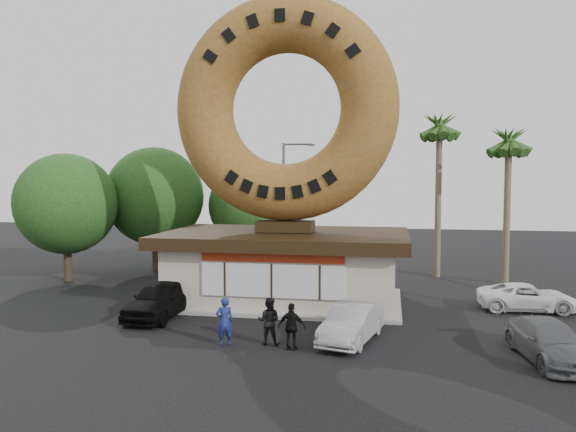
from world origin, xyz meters
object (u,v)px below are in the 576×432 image
(donut_shop, at_px, (285,264))
(giant_donut, at_px, (285,109))
(person_right, at_px, (292,327))
(car_silver, at_px, (352,323))
(person_center, at_px, (269,321))
(person_left, at_px, (225,321))
(car_white, at_px, (528,297))
(street_lamp, at_px, (286,198))
(car_grey, at_px, (550,342))
(car_black, at_px, (159,299))

(donut_shop, relative_size, giant_donut, 1.09)
(giant_donut, height_order, person_right, giant_donut)
(giant_donut, xyz_separation_m, car_silver, (3.48, -5.81, -8.29))
(person_center, distance_m, car_silver, 2.96)
(person_left, height_order, car_white, person_left)
(street_lamp, height_order, car_grey, street_lamp)
(person_center, bearing_deg, car_silver, -161.09)
(giant_donut, xyz_separation_m, car_white, (10.74, 0.20, -8.35))
(donut_shop, relative_size, car_grey, 2.64)
(giant_donut, distance_m, car_black, 10.15)
(car_grey, height_order, car_white, car_grey)
(car_silver, bearing_deg, donut_shop, 134.55)
(donut_shop, bearing_deg, car_grey, -34.67)
(person_left, relative_size, car_black, 0.38)
(person_left, distance_m, person_right, 2.39)
(person_right, distance_m, car_silver, 2.37)
(giant_donut, height_order, person_center, giant_donut)
(street_lamp, relative_size, car_grey, 1.89)
(person_right, xyz_separation_m, car_black, (-6.18, 3.38, -0.05))
(person_right, relative_size, car_white, 0.38)
(street_lamp, xyz_separation_m, car_grey, (11.66, -16.80, -3.87))
(street_lamp, height_order, person_center, street_lamp)
(giant_donut, relative_size, street_lamp, 1.28)
(giant_donut, height_order, street_lamp, giant_donut)
(car_black, bearing_deg, car_white, 16.28)
(giant_donut, distance_m, person_left, 10.78)
(donut_shop, xyz_separation_m, person_right, (1.57, -7.18, -0.97))
(donut_shop, height_order, giant_donut, giant_donut)
(car_grey, bearing_deg, car_black, 159.40)
(person_center, height_order, car_silver, person_center)
(person_left, relative_size, car_grey, 0.40)
(person_left, distance_m, car_grey, 10.63)
(street_lamp, height_order, person_right, street_lamp)
(person_right, height_order, car_black, person_right)
(giant_donut, height_order, car_grey, giant_donut)
(donut_shop, xyz_separation_m, street_lamp, (-1.86, 10.02, 2.72))
(donut_shop, relative_size, person_right, 7.00)
(person_left, bearing_deg, street_lamp, -108.51)
(car_white, bearing_deg, person_center, 123.97)
(giant_donut, bearing_deg, person_left, -96.62)
(person_left, height_order, car_grey, person_left)
(street_lamp, bearing_deg, person_center, -81.40)
(giant_donut, relative_size, car_grey, 2.42)
(donut_shop, relative_size, car_white, 2.66)
(giant_donut, relative_size, person_right, 6.43)
(donut_shop, distance_m, street_lamp, 10.54)
(donut_shop, xyz_separation_m, car_silver, (3.48, -5.80, -1.12))
(car_black, relative_size, car_white, 1.04)
(donut_shop, distance_m, person_right, 7.41)
(car_silver, relative_size, car_white, 0.94)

